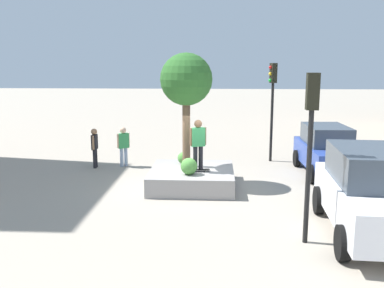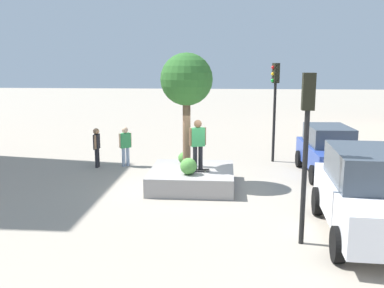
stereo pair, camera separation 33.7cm
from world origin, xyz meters
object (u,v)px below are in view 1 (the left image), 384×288
(plaza_tree, at_px, (186,81))
(skateboard, at_px, (198,170))
(sedan_parked, at_px, (326,150))
(traffic_light_corner, at_px, (311,128))
(skateboarder, at_px, (198,141))
(passerby_with_bag, at_px, (95,145))
(traffic_light_median, at_px, (272,95))
(police_car, at_px, (371,192))
(planter_ledge, at_px, (192,178))
(pedestrian_crossing, at_px, (123,144))

(plaza_tree, xyz_separation_m, skateboard, (0.78, 0.45, -3.01))
(skateboard, xyz_separation_m, sedan_parked, (-2.41, 4.95, 0.27))
(traffic_light_corner, bearing_deg, skateboarder, -146.69)
(plaza_tree, xyz_separation_m, passerby_with_bag, (-2.14, -3.99, -2.75))
(plaza_tree, relative_size, traffic_light_median, 0.93)
(plaza_tree, bearing_deg, police_car, 48.11)
(planter_ledge, relative_size, traffic_light_median, 0.69)
(skateboarder, distance_m, sedan_parked, 5.56)
(skateboard, xyz_separation_m, skateboarder, (-0.00, -0.00, 1.01))
(skateboarder, bearing_deg, sedan_parked, 115.95)
(skateboard, distance_m, traffic_light_median, 5.94)
(sedan_parked, xyz_separation_m, passerby_with_bag, (-0.51, -9.39, -0.01))
(planter_ledge, xyz_separation_m, passerby_with_bag, (-2.58, -4.22, 0.64))
(skateboard, distance_m, passerby_with_bag, 5.32)
(planter_ledge, distance_m, police_car, 6.27)
(plaza_tree, distance_m, sedan_parked, 6.28)
(passerby_with_bag, bearing_deg, planter_ledge, 58.56)
(planter_ledge, height_order, traffic_light_median, traffic_light_median)
(traffic_light_median, bearing_deg, passerby_with_bag, -77.52)
(skateboarder, xyz_separation_m, pedestrian_crossing, (-3.20, -3.29, -0.74))
(skateboard, xyz_separation_m, traffic_light_corner, (4.27, 2.81, 2.12))
(passerby_with_bag, bearing_deg, traffic_light_corner, 45.24)
(skateboarder, bearing_deg, skateboard, 45.00)
(passerby_with_bag, bearing_deg, traffic_light_median, 102.48)
(police_car, distance_m, passerby_with_bag, 11.13)
(planter_ledge, height_order, skateboarder, skateboarder)
(plaza_tree, distance_m, skateboard, 3.14)
(planter_ledge, relative_size, skateboard, 3.63)
(skateboarder, bearing_deg, plaza_tree, -149.64)
(police_car, bearing_deg, pedestrian_crossing, -131.39)
(skateboard, relative_size, police_car, 0.17)
(skateboarder, relative_size, pedestrian_crossing, 1.02)
(skateboarder, relative_size, passerby_with_bag, 1.04)
(sedan_parked, height_order, traffic_light_corner, traffic_light_corner)
(skateboard, xyz_separation_m, traffic_light_median, (-4.57, 3.05, 2.26))
(police_car, xyz_separation_m, pedestrian_crossing, (-6.88, -7.81, -0.14))
(planter_ledge, relative_size, traffic_light_corner, 0.73)
(plaza_tree, xyz_separation_m, pedestrian_crossing, (-2.42, -2.83, -2.73))
(skateboarder, distance_m, police_car, 5.86)
(skateboard, distance_m, skateboarder, 1.01)
(planter_ledge, bearing_deg, plaza_tree, -152.39)
(skateboard, bearing_deg, planter_ledge, -146.30)
(passerby_with_bag, bearing_deg, plaza_tree, 61.77)
(plaza_tree, relative_size, skateboarder, 2.34)
(skateboarder, xyz_separation_m, traffic_light_median, (-4.57, 3.05, 1.25))
(skateboarder, relative_size, traffic_light_corner, 0.42)
(police_car, xyz_separation_m, passerby_with_bag, (-6.60, -8.96, -0.16))
(sedan_parked, height_order, traffic_light_median, traffic_light_median)
(planter_ledge, height_order, passerby_with_bag, passerby_with_bag)
(skateboarder, height_order, passerby_with_bag, skateboarder)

